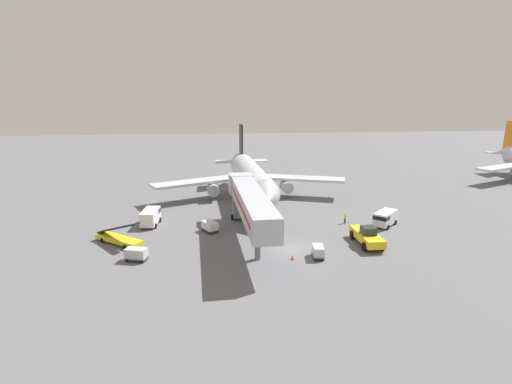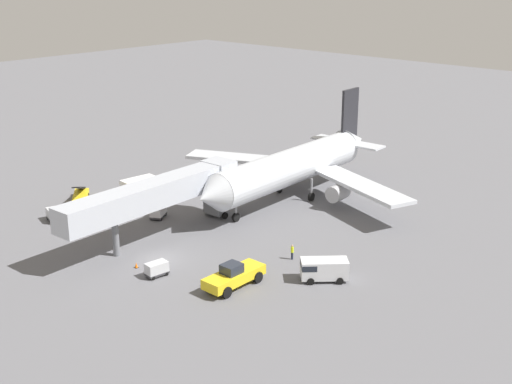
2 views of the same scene
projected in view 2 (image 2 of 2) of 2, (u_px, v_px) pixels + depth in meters
The scene contains 12 objects.
ground_plane at pixel (160, 259), 70.12m from camera, with size 300.00×300.00×0.00m, color slate.
airplane_at_gate at pixel (294, 166), 87.09m from camera, with size 34.88×34.00×12.42m.
jet_bridge at pixel (161, 194), 74.12m from camera, with size 4.20×23.79×6.79m.
pushback_tug at pixel (234, 276), 63.77m from camera, with size 2.55×6.54×2.42m.
belt_loader_truck at pixel (80, 197), 86.14m from camera, with size 6.64×5.81×3.32m.
service_van_far_center at pixel (323, 269), 65.09m from camera, with size 4.58×4.55×2.10m.
service_van_mid_center at pixel (140, 185), 89.26m from camera, with size 2.61×4.84×2.24m.
baggage_cart_near_center at pixel (158, 211), 81.23m from camera, with size 2.42×2.74×1.42m.
baggage_cart_mid_left at pixel (157, 269), 66.06m from camera, with size 1.47×2.28×1.41m.
baggage_cart_far_left at pixel (54, 215), 80.19m from camera, with size 2.60×1.90×1.46m.
ground_crew_worker_foreground at pixel (292, 252), 69.78m from camera, with size 0.39×0.39×1.61m.
safety_cone_alpha at pixel (136, 265), 68.02m from camera, with size 0.36×0.36×0.56m.
Camera 2 is at (50.57, -40.86, 28.92)m, focal length 47.83 mm.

